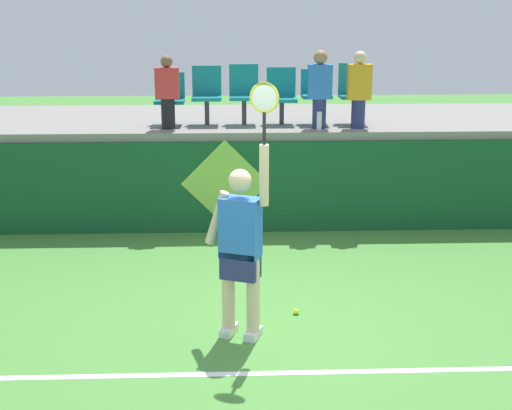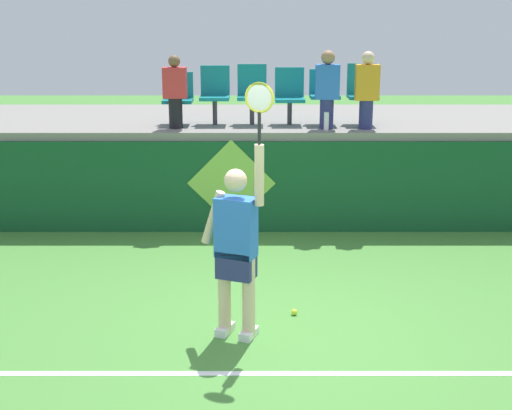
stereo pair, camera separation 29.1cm
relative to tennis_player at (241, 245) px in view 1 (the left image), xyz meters
name	(u,v)px [view 1 (the left image)]	position (x,y,z in m)	size (l,w,h in m)	color
ground_plane	(280,331)	(0.39, 0.08, -0.96)	(40.00, 40.00, 0.00)	#478438
court_back_wall	(264,186)	(0.39, 3.51, -0.29)	(10.20, 0.20, 1.33)	#144C28
spectator_platform	(260,121)	(0.39, 4.98, 0.44)	(10.20, 3.04, 0.12)	gray
court_baseline_stripe	(287,373)	(0.39, -0.78, -0.95)	(9.18, 0.08, 0.01)	white
tennis_player	(241,245)	(0.00, 0.00, 0.00)	(0.72, 0.38, 2.53)	white
tennis_ball	(296,311)	(0.60, 0.49, -0.92)	(0.07, 0.07, 0.07)	#D1E533
water_bottle	(319,121)	(1.20, 3.69, 0.63)	(0.07, 0.07, 0.26)	white
stadium_chair_0	(170,96)	(-0.99, 4.29, 0.92)	(0.44, 0.42, 0.77)	#38383D
stadium_chair_1	(207,92)	(-0.43, 4.29, 0.98)	(0.44, 0.42, 0.87)	#38383D
stadium_chair_2	(244,91)	(0.13, 4.29, 0.99)	(0.44, 0.42, 0.89)	#38383D
stadium_chair_3	(281,93)	(0.69, 4.29, 0.96)	(0.44, 0.42, 0.84)	#38383D
stadium_chair_4	(316,92)	(1.22, 4.28, 0.97)	(0.44, 0.42, 0.81)	#38383D
stadium_chair_5	(354,90)	(1.79, 4.29, 1.00)	(0.44, 0.42, 0.90)	#38383D
spectator_0	(167,91)	(-0.99, 3.88, 1.04)	(0.34, 0.20, 1.06)	black
spectator_1	(320,88)	(1.22, 3.84, 1.09)	(0.34, 0.20, 1.12)	navy
spectator_2	(359,89)	(1.79, 3.83, 1.08)	(0.34, 0.20, 1.11)	navy
wall_signage_mount	(226,232)	(-0.17, 3.41, -0.95)	(1.27, 0.01, 1.37)	#144C28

